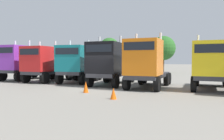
# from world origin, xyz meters

# --- Properties ---
(ground) EXTENTS (200.00, 200.00, 0.00)m
(ground) POSITION_xyz_m (0.00, 0.00, 0.00)
(ground) COLOR gray
(semi_truck_purple) EXTENTS (3.03, 6.36, 4.23)m
(semi_truck_purple) POSITION_xyz_m (-10.71, 2.74, 1.89)
(semi_truck_purple) COLOR #333338
(semi_truck_purple) RESTS_ON ground
(semi_truck_red) EXTENTS (2.92, 6.58, 4.02)m
(semi_truck_red) POSITION_xyz_m (-7.11, 2.51, 1.79)
(semi_truck_red) COLOR #333338
(semi_truck_red) RESTS_ON ground
(semi_truck_teal) EXTENTS (3.59, 6.43, 4.04)m
(semi_truck_teal) POSITION_xyz_m (-3.67, 3.02, 1.82)
(semi_truck_teal) COLOR #333338
(semi_truck_teal) RESTS_ON ground
(semi_truck_black) EXTENTS (3.03, 6.21, 4.17)m
(semi_truck_black) POSITION_xyz_m (-0.03, 2.22, 1.84)
(semi_truck_black) COLOR #333338
(semi_truck_black) RESTS_ON ground
(semi_truck_orange) EXTENTS (2.78, 6.37, 4.22)m
(semi_truck_orange) POSITION_xyz_m (3.36, 1.82, 1.89)
(semi_truck_orange) COLOR #333338
(semi_truck_orange) RESTS_ON ground
(semi_truck_yellow) EXTENTS (2.72, 6.25, 4.01)m
(semi_truck_yellow) POSITION_xyz_m (7.83, 2.89, 1.79)
(semi_truck_yellow) COLOR #333338
(semi_truck_yellow) RESTS_ON ground
(traffic_cone_near) EXTENTS (0.36, 0.36, 0.63)m
(traffic_cone_near) POSITION_xyz_m (3.01, -3.16, 0.32)
(traffic_cone_near) COLOR #F2590C
(traffic_cone_near) RESTS_ON ground
(traffic_cone_mid) EXTENTS (0.36, 0.36, 0.75)m
(traffic_cone_mid) POSITION_xyz_m (0.32, -1.71, 0.37)
(traffic_cone_mid) COLOR #F2590C
(traffic_cone_mid) RESTS_ON ground
(oak_far_left) EXTENTS (3.73, 3.73, 6.31)m
(oak_far_left) POSITION_xyz_m (-10.00, 23.22, 4.42)
(oak_far_left) COLOR #4C3823
(oak_far_left) RESTS_ON ground
(oak_far_centre) EXTENTS (4.05, 4.05, 6.15)m
(oak_far_centre) POSITION_xyz_m (0.12, 22.90, 4.12)
(oak_far_centre) COLOR #4C3823
(oak_far_centre) RESTS_ON ground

